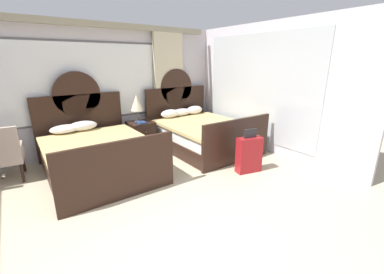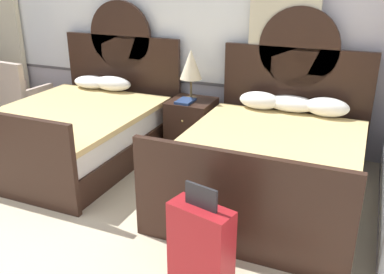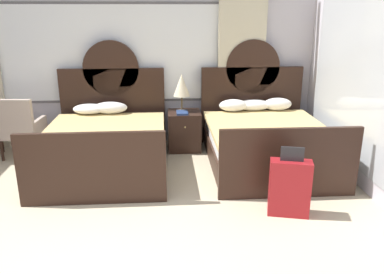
% 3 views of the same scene
% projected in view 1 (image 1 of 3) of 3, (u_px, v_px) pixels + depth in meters
% --- Properties ---
extents(ground_plane, '(24.00, 24.00, 0.00)m').
position_uv_depth(ground_plane, '(170.00, 255.00, 2.60)').
color(ground_plane, '#BCAD8E').
extents(wall_back_window, '(6.73, 0.22, 2.70)m').
position_uv_depth(wall_back_window, '(75.00, 88.00, 5.05)').
color(wall_back_window, silver).
rests_on(wall_back_window, ground_plane).
extents(wall_right_mirror, '(0.08, 4.27, 2.70)m').
position_uv_depth(wall_right_mirror, '(268.00, 89.00, 5.31)').
color(wall_right_mirror, silver).
rests_on(wall_right_mirror, ground_plane).
extents(bed_near_window, '(1.71, 2.24, 1.74)m').
position_uv_depth(bed_near_window, '(97.00, 154.00, 4.46)').
color(bed_near_window, black).
rests_on(bed_near_window, ground_plane).
extents(bed_near_mirror, '(1.71, 2.24, 1.74)m').
position_uv_depth(bed_near_mirror, '(201.00, 132.00, 5.76)').
color(bed_near_mirror, black).
rests_on(bed_near_mirror, ground_plane).
extents(nightstand_between_beds, '(0.52, 0.55, 0.63)m').
position_uv_depth(nightstand_between_beds, '(141.00, 135.00, 5.66)').
color(nightstand_between_beds, black).
rests_on(nightstand_between_beds, ground_plane).
extents(table_lamp_on_nightstand, '(0.27, 0.27, 0.60)m').
position_uv_depth(table_lamp_on_nightstand, '(137.00, 103.00, 5.48)').
color(table_lamp_on_nightstand, brown).
rests_on(table_lamp_on_nightstand, nightstand_between_beds).
extents(book_on_nightstand, '(0.18, 0.26, 0.03)m').
position_uv_depth(book_on_nightstand, '(141.00, 122.00, 5.47)').
color(book_on_nightstand, navy).
rests_on(book_on_nightstand, nightstand_between_beds).
extents(armchair_by_window_left, '(0.64, 0.64, 0.96)m').
position_uv_depth(armchair_by_window_left, '(1.00, 154.00, 4.04)').
color(armchair_by_window_left, '#B29E8E').
rests_on(armchair_by_window_left, ground_plane).
extents(suitcase_on_floor, '(0.48, 0.29, 0.80)m').
position_uv_depth(suitcase_on_floor, '(249.00, 155.00, 4.48)').
color(suitcase_on_floor, maroon).
rests_on(suitcase_on_floor, ground_plane).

